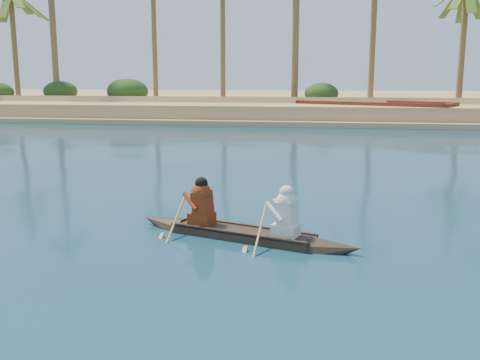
# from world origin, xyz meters

# --- Properties ---
(ground) EXTENTS (160.00, 160.00, 0.00)m
(ground) POSITION_xyz_m (0.00, 0.00, 0.00)
(ground) COLOR #0B2B4B
(ground) RESTS_ON ground
(sandy_embankment) EXTENTS (150.00, 51.00, 1.50)m
(sandy_embankment) POSITION_xyz_m (0.00, 46.89, 0.53)
(sandy_embankment) COLOR tan
(sandy_embankment) RESTS_ON ground
(palm_grove) EXTENTS (110.00, 14.00, 16.00)m
(palm_grove) POSITION_xyz_m (0.00, 35.00, 8.00)
(palm_grove) COLOR #416122
(palm_grove) RESTS_ON ground
(shrub_cluster) EXTENTS (100.00, 6.00, 2.40)m
(shrub_cluster) POSITION_xyz_m (0.00, 31.50, 1.20)
(shrub_cluster) COLOR #1B3714
(shrub_cluster) RESTS_ON ground
(canoe) EXTENTS (4.80, 2.10, 1.33)m
(canoe) POSITION_xyz_m (2.29, -2.61, 0.26)
(canoe) COLOR #31261A
(canoe) RESTS_ON ground
(barge_mid) EXTENTS (11.35, 7.85, 1.81)m
(barge_mid) POSITION_xyz_m (7.04, 27.00, 0.63)
(barge_mid) COLOR maroon
(barge_mid) RESTS_ON ground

